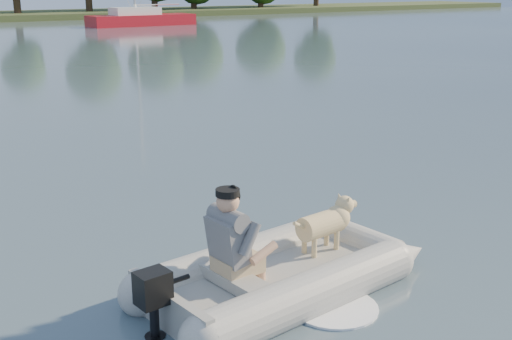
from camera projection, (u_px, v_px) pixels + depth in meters
water at (307, 261)px, 8.25m from camera, size 160.00×160.00×0.00m
dinghy at (283, 237)px, 7.37m from camera, size 5.08×3.67×1.44m
man at (230, 236)px, 6.91m from camera, size 0.82×0.73×1.12m
dog at (321, 229)px, 7.85m from camera, size 1.00×0.45×0.65m
outboard_motor at (154, 308)px, 6.39m from camera, size 0.46×0.35×0.82m
sailboat at (141, 19)px, 53.45m from camera, size 9.01×2.93×12.29m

